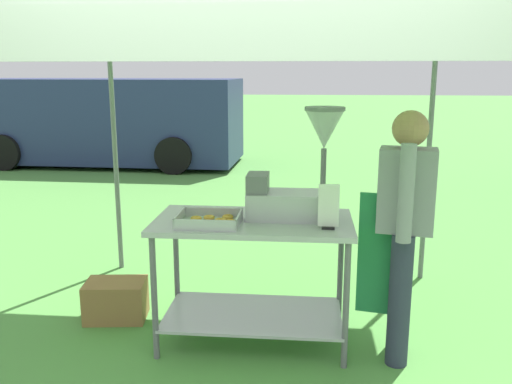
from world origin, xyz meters
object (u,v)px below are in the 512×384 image
at_px(donut_cart, 253,256).
at_px(donut_fryer, 299,178).
at_px(vendor, 403,224).
at_px(donut_tray, 210,221).
at_px(van_navy, 105,120).
at_px(menu_sign, 329,210).
at_px(supply_crate, 116,300).
at_px(stall_canopy, 254,31).

xyz_separation_m(donut_cart, donut_fryer, (0.30, 0.06, 0.53)).
xyz_separation_m(donut_cart, vendor, (0.96, -0.12, 0.28)).
relative_size(donut_tray, van_navy, 0.07).
bearing_deg(donut_fryer, donut_cart, -169.17).
height_order(donut_tray, menu_sign, menu_sign).
distance_m(donut_fryer, supply_crate, 1.70).
distance_m(donut_tray, donut_fryer, 0.65).
bearing_deg(donut_cart, donut_fryer, 10.83).
bearing_deg(vendor, donut_cart, 172.78).
relative_size(stall_canopy, donut_cart, 2.29).
bearing_deg(donut_tray, supply_crate, 154.49).
bearing_deg(donut_cart, donut_tray, -152.07).
bearing_deg(donut_fryer, menu_sign, -49.70).
xyz_separation_m(donut_cart, menu_sign, (0.49, -0.17, 0.38)).
height_order(vendor, supply_crate, vendor).
height_order(stall_canopy, donut_tray, stall_canopy).
bearing_deg(van_navy, donut_fryer, -60.43).
distance_m(donut_cart, supply_crate, 1.19).
height_order(supply_crate, van_navy, van_navy).
distance_m(vendor, van_navy, 8.56).
xyz_separation_m(donut_fryer, supply_crate, (-1.36, 0.18, -1.00)).
relative_size(menu_sign, vendor, 0.18).
bearing_deg(donut_tray, van_navy, 115.37).
relative_size(stall_canopy, van_navy, 0.56).
bearing_deg(donut_cart, supply_crate, 167.26).
distance_m(donut_fryer, van_navy, 8.07).
relative_size(stall_canopy, supply_crate, 6.30).
relative_size(vendor, supply_crate, 3.38).
xyz_separation_m(stall_canopy, supply_crate, (-1.07, 0.14, -1.94)).
height_order(donut_tray, donut_fryer, donut_fryer).
relative_size(donut_cart, supply_crate, 2.76).
xyz_separation_m(stall_canopy, menu_sign, (0.49, -0.27, -1.09)).
distance_m(stall_canopy, van_navy, 7.98).
bearing_deg(menu_sign, donut_cart, 160.76).
distance_m(donut_fryer, menu_sign, 0.33).
xyz_separation_m(vendor, van_navy, (-4.64, 7.19, -0.03)).
relative_size(donut_fryer, menu_sign, 2.60).
distance_m(menu_sign, vendor, 0.48).
relative_size(donut_cart, donut_fryer, 1.77).
relative_size(supply_crate, van_navy, 0.09).
distance_m(stall_canopy, donut_fryer, 0.98).
bearing_deg(donut_tray, menu_sign, -2.20).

